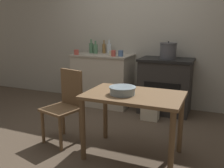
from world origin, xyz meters
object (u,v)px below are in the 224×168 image
at_px(flour_sack, 150,109).
at_px(bottle_left, 96,49).
at_px(chair, 65,104).
at_px(cup_center, 121,53).
at_px(cup_right, 76,52).
at_px(cup_mid_right, 111,53).
at_px(stock_pot, 168,51).
at_px(bottle_mid_left, 109,48).
at_px(bottle_far_left, 91,48).
at_px(mixing_bowl_large, 122,90).
at_px(bottle_center_left, 104,48).
at_px(stove, 165,86).
at_px(work_table, 134,104).
at_px(cup_center_right, 113,53).

height_order(flour_sack, bottle_left, bottle_left).
distance_m(flour_sack, bottle_left, 1.55).
distance_m(chair, flour_sack, 1.41).
relative_size(bottle_left, cup_center, 2.32).
height_order(flour_sack, cup_right, cup_right).
bearing_deg(cup_mid_right, stock_pot, 2.67).
relative_size(flour_sack, stock_pot, 1.21).
height_order(stock_pot, cup_right, stock_pot).
relative_size(chair, bottle_mid_left, 3.51).
bearing_deg(bottle_far_left, cup_mid_right, -18.60).
bearing_deg(cup_right, bottle_far_left, 71.17).
bearing_deg(mixing_bowl_large, bottle_center_left, 120.17).
xyz_separation_m(stove, bottle_left, (-1.33, 0.06, 0.56)).
xyz_separation_m(flour_sack, bottle_center_left, (-1.07, 0.61, 0.85)).
bearing_deg(bottle_left, stove, -2.74).
height_order(work_table, stock_pot, stock_pot).
height_order(bottle_far_left, cup_right, bottle_far_left).
xyz_separation_m(work_table, mixing_bowl_large, (-0.10, -0.07, 0.16)).
height_order(bottle_left, cup_right, bottle_left).
height_order(mixing_bowl_large, bottle_mid_left, bottle_mid_left).
xyz_separation_m(cup_center, cup_mid_right, (-0.21, 0.08, -0.01)).
bearing_deg(mixing_bowl_large, work_table, 33.98).
relative_size(bottle_center_left, cup_center, 2.43).
distance_m(work_table, chair, 0.91).
bearing_deg(flour_sack, cup_center, 153.15).
bearing_deg(cup_mid_right, bottle_far_left, 161.40).
height_order(chair, cup_center_right, cup_center_right).
relative_size(mixing_bowl_large, bottle_mid_left, 1.11).
height_order(bottle_center_left, cup_center_right, bottle_center_left).
distance_m(bottle_left, bottle_mid_left, 0.25).
bearing_deg(stock_pot, bottle_far_left, 175.49).
bearing_deg(mixing_bowl_large, flour_sack, 89.89).
relative_size(work_table, bottle_mid_left, 4.05).
bearing_deg(mixing_bowl_large, cup_mid_right, 117.07).
xyz_separation_m(flour_sack, cup_right, (-1.42, 0.21, 0.80)).
xyz_separation_m(chair, cup_mid_right, (-0.02, 1.50, 0.48)).
bearing_deg(bottle_left, stock_pot, -3.35).
bearing_deg(bottle_mid_left, bottle_center_left, 177.12).
bearing_deg(cup_center, flour_sack, -26.85).
bearing_deg(cup_center_right, bottle_mid_left, 123.89).
relative_size(bottle_far_left, bottle_mid_left, 1.00).
bearing_deg(cup_center_right, work_table, -59.49).
bearing_deg(stock_pot, cup_right, -171.70).
xyz_separation_m(bottle_center_left, cup_mid_right, (0.24, -0.21, -0.06)).
bearing_deg(flour_sack, stove, 73.95).
bearing_deg(bottle_mid_left, mixing_bowl_large, -62.30).
xyz_separation_m(flour_sack, cup_mid_right, (-0.83, 0.39, 0.79)).
height_order(work_table, bottle_mid_left, bottle_mid_left).
xyz_separation_m(flour_sack, bottle_far_left, (-1.30, 0.55, 0.86)).
height_order(chair, cup_mid_right, cup_mid_right).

